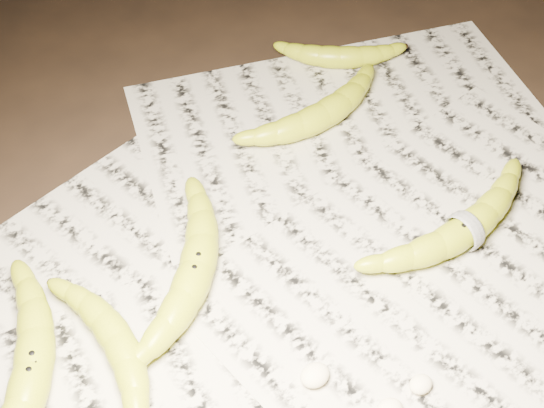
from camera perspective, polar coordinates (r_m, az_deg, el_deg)
ground at (r=0.88m, az=1.50°, el=-4.08°), size 3.00×3.00×0.00m
newspaper_patch at (r=0.85m, az=1.97°, el=-6.07°), size 0.90×0.70×0.01m
banana_left_a at (r=0.80m, az=-17.65°, el=-11.78°), size 0.19×0.23×0.04m
banana_left_b at (r=0.80m, az=-11.52°, el=-10.02°), size 0.07×0.19×0.04m
banana_center at (r=0.84m, az=-5.78°, el=-4.90°), size 0.21×0.20×0.04m
banana_taped at (r=0.90m, az=14.34°, el=-1.83°), size 0.23×0.07×0.04m
banana_upper_a at (r=1.01m, az=3.80°, el=6.83°), size 0.21×0.07×0.04m
banana_upper_b at (r=1.12m, az=5.15°, el=11.10°), size 0.16×0.14×0.03m
measuring_tape at (r=0.90m, az=14.34°, el=-1.83°), size 0.00×0.05×0.05m
flesh_chunk_a at (r=0.78m, az=3.27°, el=-12.61°), size 0.03×0.03×0.02m
flesh_chunk_b at (r=0.77m, az=8.88°, el=-14.93°), size 0.03×0.02×0.02m
flesh_chunk_c at (r=0.79m, az=11.18°, el=-13.04°), size 0.02×0.02×0.01m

